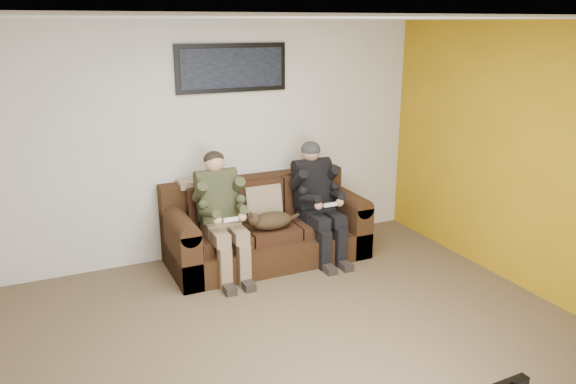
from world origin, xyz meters
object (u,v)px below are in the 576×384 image
cat (270,221)px  framed_poster (232,68)px  person_left (221,208)px  sofa (265,229)px  person_right (317,194)px

cat → framed_poster: framed_poster is taller
person_left → cat: bearing=-9.8°
cat → framed_poster: size_ratio=0.53×
framed_poster → cat: bearing=-76.9°
person_left → framed_poster: framed_poster is taller
person_left → sofa: bearing=18.0°
person_right → framed_poster: framed_poster is taller
framed_poster → person_right: bearing=-36.8°
sofa → cat: sofa is taller
cat → framed_poster: 1.70m
person_left → person_right: size_ratio=0.99×
person_right → cat: size_ratio=1.98×
sofa → cat: size_ratio=3.32×
sofa → person_left: size_ratio=1.69×
sofa → person_right: (0.56, -0.18, 0.39)m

